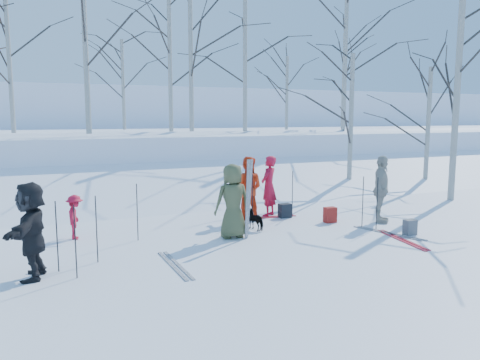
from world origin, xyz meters
name	(u,v)px	position (x,y,z in m)	size (l,w,h in m)	color
ground	(267,245)	(0.00, 0.00, 0.00)	(120.00, 120.00, 0.00)	white
snow_ramp	(179,193)	(0.00, 7.00, 0.15)	(70.00, 9.50, 1.40)	white
snow_plateau	(128,151)	(0.00, 17.00, 1.00)	(70.00, 18.00, 2.20)	white
far_hill	(88,126)	(0.00, 38.00, 2.00)	(90.00, 30.00, 6.00)	white
skier_olive_center	(233,201)	(-0.44, 0.94, 0.89)	(0.87, 0.57, 1.78)	#454B2D
skier_red_north	(269,186)	(1.49, 2.83, 0.88)	(0.64, 0.42, 1.75)	red
skier_redor_behind	(248,188)	(0.71, 2.60, 0.89)	(0.87, 0.67, 1.78)	red
skier_red_seated	(75,217)	(-3.89, 2.32, 0.53)	(0.68, 0.39, 1.05)	red
skier_cream_east	(381,189)	(3.89, 0.81, 0.92)	(1.08, 0.45, 1.84)	beige
skier_grey_west	(31,230)	(-4.81, -0.25, 0.87)	(1.62, 0.52, 1.75)	black
dog	(257,219)	(0.44, 1.44, 0.26)	(0.28, 0.62, 0.52)	black
upright_ski_left	(247,200)	(-0.18, 0.67, 0.95)	(0.07, 0.02, 1.90)	silver
upright_ski_right	(249,199)	(-0.12, 0.70, 0.95)	(0.07, 0.02, 1.90)	silver
ski_pair_a	(175,265)	(-2.29, -0.58, 0.01)	(0.23, 1.90, 0.02)	silver
ski_pair_b	(402,240)	(3.11, -0.88, 0.01)	(0.49, 1.91, 0.02)	#AF1928
ski_pair_c	(264,217)	(1.25, 2.62, 0.01)	(1.91, 0.40, 0.02)	#AF1928
ski_pair_d	(389,233)	(3.26, -0.26, 0.01)	(0.75, 1.87, 0.02)	silver
ski_pole_a	(97,229)	(-3.64, 0.24, 0.67)	(0.02, 0.02, 1.34)	black
ski_pole_b	(57,237)	(-4.38, -0.05, 0.67)	(0.02, 0.02, 1.34)	black
ski_pole_c	(246,195)	(0.73, 2.71, 0.67)	(0.02, 0.02, 1.34)	black
ski_pole_d	(292,194)	(2.03, 2.39, 0.67)	(0.02, 0.02, 1.34)	black
ski_pole_e	(137,212)	(-2.57, 1.59, 0.67)	(0.02, 0.02, 1.34)	black
ski_pole_f	(363,202)	(3.08, 0.56, 0.67)	(0.02, 0.02, 1.34)	black
ski_pole_g	(377,203)	(3.29, 0.25, 0.67)	(0.02, 0.02, 1.34)	black
ski_pole_h	(252,199)	(0.66, 2.18, 0.67)	(0.02, 0.02, 1.34)	black
ski_pole_i	(75,242)	(-4.10, -0.58, 0.67)	(0.02, 0.02, 1.34)	black
backpack_red	(330,215)	(2.64, 1.37, 0.21)	(0.32, 0.22, 0.42)	maroon
backpack_grey	(410,227)	(3.64, -0.57, 0.19)	(0.30, 0.20, 0.38)	#55575C
backpack_dark	(285,211)	(1.81, 2.41, 0.20)	(0.34, 0.24, 0.40)	black
birch_plateau_a	(85,37)	(-2.66, 10.52, 5.95)	(5.84, 5.84, 7.49)	silver
birch_plateau_b	(345,53)	(10.16, 11.23, 6.11)	(6.08, 6.08, 7.83)	silver
birch_plateau_c	(9,64)	(-5.47, 12.66, 5.01)	(4.53, 4.53, 5.62)	silver
birch_plateau_d	(170,67)	(1.15, 12.08, 5.14)	(4.72, 4.72, 5.88)	silver
birch_plateau_e	(287,93)	(7.73, 12.95, 4.12)	(3.28, 3.28, 3.83)	silver
birch_plateau_h	(245,62)	(4.45, 11.08, 5.38)	(5.05, 5.05, 6.35)	silver
birch_plateau_i	(343,81)	(12.25, 14.22, 4.96)	(4.46, 4.46, 5.52)	silver
birch_plateau_j	(191,56)	(2.09, 11.93, 5.66)	(5.44, 5.44, 6.91)	silver
birch_plateau_k	(123,85)	(-0.26, 16.33, 4.54)	(3.88, 3.88, 4.69)	silver
birch_edge_b	(457,94)	(8.50, 2.61, 3.64)	(5.70, 5.70, 7.28)	silver
birch_edge_c	(428,128)	(9.97, 5.26, 2.43)	(4.00, 4.00, 4.85)	silver
birch_edge_e	(351,123)	(6.48, 5.69, 2.62)	(4.27, 4.27, 5.24)	silver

